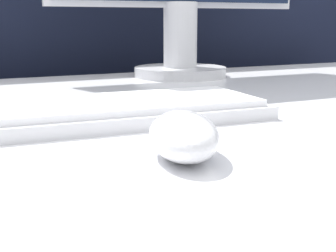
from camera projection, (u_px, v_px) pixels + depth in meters
partition_panel at (63, 147)px, 1.18m from camera, size 5.00×0.03×1.12m
computer_mouse_near at (183, 136)px, 0.40m from camera, size 0.09×0.12×0.04m
keyboard at (113, 111)px, 0.56m from camera, size 0.38×0.17×0.02m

